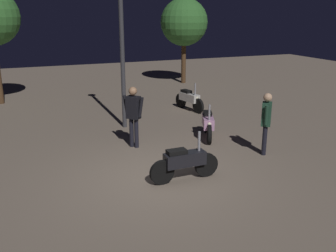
# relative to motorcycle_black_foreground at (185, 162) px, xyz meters

# --- Properties ---
(ground_plane) EXTENTS (40.00, 40.00, 0.00)m
(ground_plane) POSITION_rel_motorcycle_black_foreground_xyz_m (-0.52, 0.34, -0.44)
(ground_plane) COLOR #756656
(motorcycle_black_foreground) EXTENTS (1.66, 0.31, 1.11)m
(motorcycle_black_foreground) POSITION_rel_motorcycle_black_foreground_xyz_m (0.00, 0.00, 0.00)
(motorcycle_black_foreground) COLOR black
(motorcycle_black_foreground) RESTS_ON ground_plane
(motorcycle_pink_parked_left) EXTENTS (0.74, 1.57, 1.11)m
(motorcycle_pink_parked_left) POSITION_rel_motorcycle_black_foreground_xyz_m (1.90, 2.49, 0.00)
(motorcycle_pink_parked_left) COLOR black
(motorcycle_pink_parked_left) RESTS_ON ground_plane
(motorcycle_white_parked_right) EXTENTS (0.49, 1.64, 1.11)m
(motorcycle_white_parked_right) POSITION_rel_motorcycle_black_foreground_xyz_m (2.79, 5.70, 0.00)
(motorcycle_white_parked_right) COLOR black
(motorcycle_white_parked_right) RESTS_ON ground_plane
(person_rider_beside) EXTENTS (0.48, 0.58, 1.66)m
(person_rider_beside) POSITION_rel_motorcycle_black_foreground_xyz_m (2.66, 0.71, 0.55)
(person_rider_beside) COLOR black
(person_rider_beside) RESTS_ON ground_plane
(person_bystander_far) EXTENTS (0.50, 0.57, 1.72)m
(person_bystander_far) POSITION_rel_motorcycle_black_foreground_xyz_m (-0.40, 2.53, 0.59)
(person_bystander_far) COLOR black
(person_bystander_far) RESTS_ON ground_plane
(streetlamp_near) EXTENTS (0.36, 0.36, 5.70)m
(streetlamp_near) POSITION_rel_motorcycle_black_foreground_xyz_m (-0.12, 4.50, 3.12)
(streetlamp_near) COLOR #38383D
(streetlamp_near) RESTS_ON ground_plane
(tree_center_bg) EXTENTS (2.40, 2.40, 4.33)m
(tree_center_bg) POSITION_rel_motorcycle_black_foreground_xyz_m (4.98, 11.11, 2.67)
(tree_center_bg) COLOR #4C331E
(tree_center_bg) RESTS_ON ground_plane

